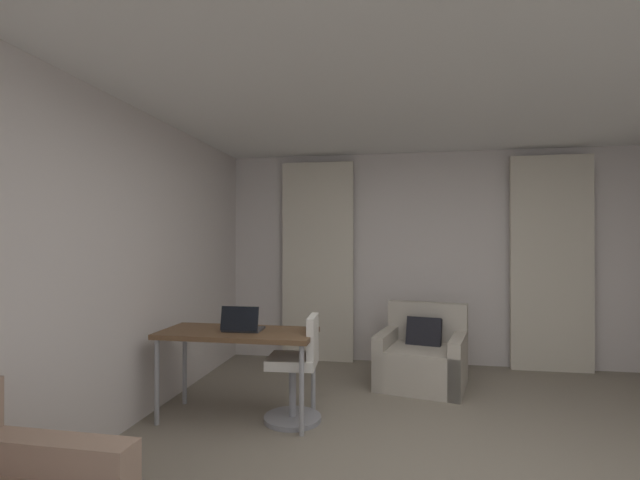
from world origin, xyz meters
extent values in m
cube|color=silver|center=(0.00, 3.03, 1.30)|extent=(5.12, 0.06, 2.60)
cube|color=silver|center=(-2.53, 0.00, 1.30)|extent=(0.06, 6.12, 2.60)
cube|color=white|center=(0.00, 0.00, 2.63)|extent=(5.12, 6.12, 0.06)
cube|color=beige|center=(-1.38, 2.90, 1.25)|extent=(0.90, 0.06, 2.50)
cube|color=beige|center=(1.38, 2.90, 1.25)|extent=(0.90, 0.06, 2.50)
cube|color=#B2A899|center=(-0.13, 2.08, 0.21)|extent=(1.01, 0.97, 0.41)
cube|color=#B2A899|center=(-0.06, 2.40, 0.62)|extent=(0.86, 0.33, 0.42)
cube|color=#B2A899|center=(0.23, 2.00, 0.28)|extent=(0.30, 0.80, 0.55)
cube|color=#B2A899|center=(-0.49, 2.16, 0.28)|extent=(0.30, 0.80, 0.55)
cube|color=black|center=(-0.10, 2.20, 0.51)|extent=(0.40, 0.28, 0.37)
cube|color=brown|center=(-1.71, 0.94, 0.72)|extent=(1.31, 0.59, 0.04)
cylinder|color=#99999E|center=(-2.32, 1.19, 0.35)|extent=(0.04, 0.04, 0.70)
cylinder|color=#99999E|center=(-1.11, 1.19, 0.35)|extent=(0.04, 0.04, 0.70)
cylinder|color=#99999E|center=(-2.32, 0.70, 0.35)|extent=(0.04, 0.04, 0.70)
cylinder|color=#99999E|center=(-1.11, 0.70, 0.35)|extent=(0.04, 0.04, 0.70)
cylinder|color=gray|center=(-1.24, 0.97, 0.23)|extent=(0.06, 0.06, 0.46)
cylinder|color=gray|center=(-1.24, 0.97, 0.02)|extent=(0.48, 0.48, 0.04)
cube|color=silver|center=(-1.24, 0.97, 0.50)|extent=(0.42, 0.42, 0.08)
cube|color=silver|center=(-1.07, 0.98, 0.71)|extent=(0.08, 0.36, 0.34)
cube|color=#2D2D33|center=(-1.67, 0.98, 0.75)|extent=(0.33, 0.23, 0.02)
cube|color=black|center=(-1.67, 0.87, 0.86)|extent=(0.32, 0.06, 0.20)
camera|label=1|loc=(-0.37, -2.72, 1.50)|focal=25.42mm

